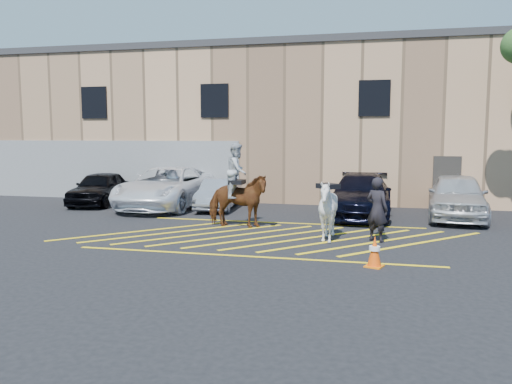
% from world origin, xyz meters
% --- Properties ---
extents(ground, '(90.00, 90.00, 0.00)m').
position_xyz_m(ground, '(0.00, 0.00, 0.00)').
color(ground, black).
rests_on(ground, ground).
extents(car_black_suv, '(2.28, 4.47, 1.46)m').
position_xyz_m(car_black_suv, '(-8.79, 5.14, 0.73)').
color(car_black_suv, black).
rests_on(car_black_suv, ground).
extents(car_white_pickup, '(2.95, 6.22, 1.72)m').
position_xyz_m(car_white_pickup, '(-5.47, 4.89, 0.86)').
color(car_white_pickup, white).
rests_on(car_white_pickup, ground).
extents(car_silver_sedan, '(1.64, 3.87, 1.24)m').
position_xyz_m(car_silver_sedan, '(-3.22, 4.97, 0.62)').
color(car_silver_sedan, '#9B9FA9').
rests_on(car_silver_sedan, ground).
extents(car_blue_suv, '(2.43, 5.55, 1.59)m').
position_xyz_m(car_blue_suv, '(2.59, 4.49, 0.79)').
color(car_blue_suv, black).
rests_on(car_blue_suv, ground).
extents(car_white_suv, '(2.49, 5.09, 1.67)m').
position_xyz_m(car_white_suv, '(6.03, 4.55, 0.84)').
color(car_white_suv, silver).
rests_on(car_white_suv, ground).
extents(handler, '(0.81, 0.75, 1.86)m').
position_xyz_m(handler, '(3.12, -0.19, 0.93)').
color(handler, black).
rests_on(handler, ground).
extents(warehouse, '(32.42, 10.20, 7.30)m').
position_xyz_m(warehouse, '(-0.01, 11.99, 3.65)').
color(warehouse, tan).
rests_on(warehouse, ground).
extents(hatching_zone, '(12.60, 5.12, 0.01)m').
position_xyz_m(hatching_zone, '(-0.00, -0.30, 0.01)').
color(hatching_zone, yellow).
rests_on(hatching_zone, ground).
extents(mounted_bay, '(2.16, 1.04, 2.80)m').
position_xyz_m(mounted_bay, '(-1.37, 1.03, 1.13)').
color(mounted_bay, brown).
rests_on(mounted_bay, ground).
extents(saddled_white, '(2.18, 2.19, 1.80)m').
position_xyz_m(saddled_white, '(1.73, -0.47, 0.91)').
color(saddled_white, silver).
rests_on(saddled_white, ground).
extents(traffic_cone, '(0.49, 0.49, 0.73)m').
position_xyz_m(traffic_cone, '(3.04, -3.11, 0.37)').
color(traffic_cone, orange).
rests_on(traffic_cone, ground).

